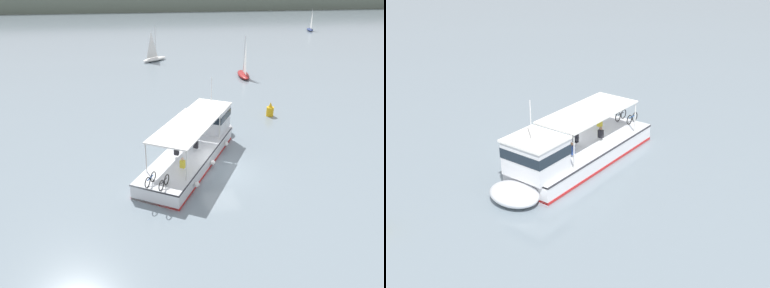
{
  "view_description": "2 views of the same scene",
  "coord_description": "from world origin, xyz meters",
  "views": [
    {
      "loc": [
        -5.73,
        -20.25,
        12.17
      ],
      "look_at": [
        -1.81,
        1.8,
        1.4
      ],
      "focal_mm": 32.14,
      "sensor_mm": 36.0,
      "label": 1
    },
    {
      "loc": [
        -4.02,
        29.27,
        13.85
      ],
      "look_at": [
        -1.81,
        1.8,
        1.4
      ],
      "focal_mm": 47.34,
      "sensor_mm": 36.0,
      "label": 2
    }
  ],
  "objects": [
    {
      "name": "ground_plane",
      "position": [
        0.0,
        0.0,
        0.0
      ],
      "size": [
        400.0,
        400.0,
        0.0
      ],
      "primitive_type": "plane",
      "color": "gray"
    },
    {
      "name": "ferry_main",
      "position": [
        -1.27,
        2.66,
        1.02
      ],
      "size": [
        9.37,
        12.41,
        5.32
      ],
      "color": "silver",
      "rests_on": "ground"
    }
  ]
}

